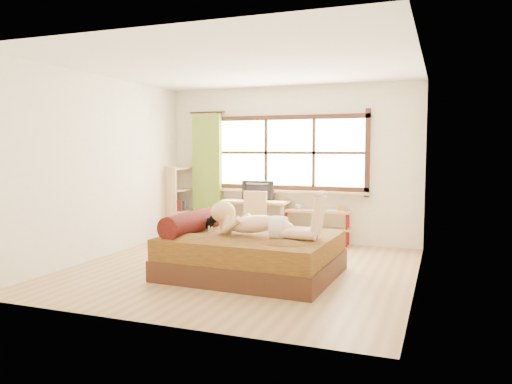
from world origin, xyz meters
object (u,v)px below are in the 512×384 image
at_px(desk, 256,206).
at_px(chair, 253,216).
at_px(bed, 248,253).
at_px(bookshelf, 180,201).
at_px(woman, 262,211).
at_px(kitten, 205,221).
at_px(pipe_shelf, 316,219).

bearing_deg(desk, chair, -78.11).
distance_m(bed, bookshelf, 3.24).
relative_size(woman, bookshelf, 1.14).
bearing_deg(chair, kitten, -94.00).
bearing_deg(bookshelf, woman, -30.26).
height_order(kitten, bookshelf, bookshelf).
bearing_deg(kitten, bed, -6.06).
xyz_separation_m(chair, bookshelf, (-1.65, 0.45, 0.15)).
bearing_deg(kitten, pipe_shelf, 68.12).
relative_size(kitten, desk, 0.27).
relative_size(chair, pipe_shelf, 0.76).
distance_m(chair, pipe_shelf, 1.07).
bearing_deg(chair, bookshelf, 161.86).
xyz_separation_m(bed, woman, (0.20, -0.05, 0.55)).
bearing_deg(kitten, chair, 91.04).
distance_m(bed, woman, 0.59).
distance_m(chair, bookshelf, 1.72).
height_order(woman, kitten, woman).
height_order(kitten, desk, kitten).
xyz_separation_m(bed, chair, (-0.63, 1.82, 0.22)).
distance_m(desk, bookshelf, 1.56).
bearing_deg(pipe_shelf, kitten, -117.68).
relative_size(woman, pipe_shelf, 1.23).
bearing_deg(desk, woman, -70.26).
relative_size(desk, pipe_shelf, 1.00).
bearing_deg(chair, bed, -73.67).
bearing_deg(pipe_shelf, bed, -101.51).
relative_size(bed, chair, 2.38).
xyz_separation_m(kitten, chair, (0.04, 1.72, -0.14)).
xyz_separation_m(desk, pipe_shelf, (1.05, 0.12, -0.20)).
xyz_separation_m(woman, desk, (-0.93, 2.24, -0.21)).
xyz_separation_m(bed, kitten, (-0.67, 0.10, 0.37)).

